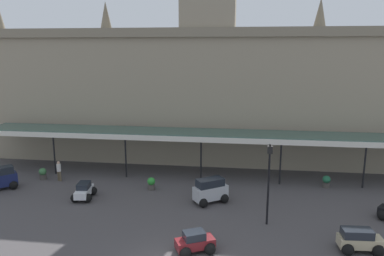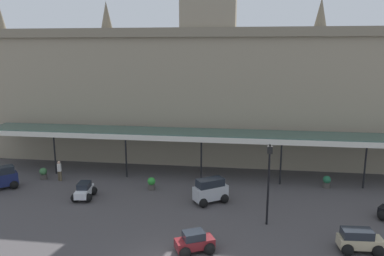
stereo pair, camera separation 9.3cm
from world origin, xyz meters
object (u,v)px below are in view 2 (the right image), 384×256
at_px(car_maroon_sedan, 194,243).
at_px(car_white_sedan, 84,192).
at_px(planter_near_kerb, 43,173).
at_px(car_silver_van, 210,192).
at_px(car_beige_estate, 359,242).
at_px(planter_by_canopy, 327,182).
at_px(pedestrian_beside_cars, 59,170).
at_px(planter_forecourt_centre, 151,183).
at_px(victorian_lamppost, 269,175).
at_px(car_navy_van, 0,179).

bearing_deg(car_maroon_sedan, car_white_sedan, 145.13).
bearing_deg(planter_near_kerb, car_silver_van, -11.76).
distance_m(car_beige_estate, planter_by_canopy, 9.50).
bearing_deg(planter_near_kerb, pedestrian_beside_cars, -6.45).
height_order(car_white_sedan, planter_forecourt_centre, car_white_sedan).
distance_m(car_beige_estate, pedestrian_beside_cars, 22.58).
relative_size(car_maroon_sedan, car_beige_estate, 0.97).
distance_m(car_white_sedan, planter_near_kerb, 6.12).
bearing_deg(victorian_lamppost, car_maroon_sedan, -136.40).
bearing_deg(car_beige_estate, car_white_sedan, 164.36).
relative_size(car_silver_van, pedestrian_beside_cars, 1.54).
relative_size(car_beige_estate, planter_near_kerb, 2.40).
relative_size(car_white_sedan, planter_near_kerb, 2.23).
xyz_separation_m(car_beige_estate, pedestrian_beside_cars, (-21.05, 8.15, 0.34)).
distance_m(car_beige_estate, planter_near_kerb, 24.08).
bearing_deg(planter_near_kerb, planter_forecourt_centre, -6.40).
bearing_deg(planter_near_kerb, car_navy_van, -127.82).
height_order(car_beige_estate, planter_near_kerb, car_beige_estate).
relative_size(car_maroon_sedan, victorian_lamppost, 0.44).
xyz_separation_m(planter_near_kerb, planter_by_canopy, (22.91, 1.17, 0.00)).
relative_size(victorian_lamppost, planter_by_canopy, 5.33).
bearing_deg(pedestrian_beside_cars, planter_by_canopy, 3.60).
relative_size(car_maroon_sedan, car_navy_van, 0.88).
xyz_separation_m(car_maroon_sedan, car_beige_estate, (8.68, 1.26, 0.06)).
distance_m(planter_forecourt_centre, planter_near_kerb, 9.53).
bearing_deg(car_navy_van, car_silver_van, -1.21).
xyz_separation_m(car_white_sedan, planter_forecourt_centre, (4.40, 2.36, -0.01)).
bearing_deg(car_maroon_sedan, planter_forecourt_centre, 117.56).
relative_size(car_maroon_sedan, car_white_sedan, 1.05).
distance_m(car_silver_van, car_beige_estate, 9.98).
relative_size(pedestrian_beside_cars, planter_by_canopy, 1.74).
bearing_deg(car_beige_estate, car_silver_van, 147.42).
distance_m(victorian_lamppost, planter_by_canopy, 8.96).
distance_m(car_beige_estate, planter_forecourt_centre, 15.00).
distance_m(car_navy_van, planter_forecourt_centre, 11.61).
height_order(victorian_lamppost, planter_near_kerb, victorian_lamppost).
relative_size(victorian_lamppost, planter_forecourt_centre, 5.33).
bearing_deg(car_beige_estate, planter_near_kerb, 159.77).
bearing_deg(car_silver_van, planter_by_canopy, 25.30).
xyz_separation_m(car_white_sedan, pedestrian_beside_cars, (-3.53, 3.25, 0.41)).
height_order(car_white_sedan, victorian_lamppost, victorian_lamppost).
relative_size(car_silver_van, victorian_lamppost, 0.50).
xyz_separation_m(car_silver_van, victorian_lamppost, (3.73, -2.82, 2.36)).
bearing_deg(planter_forecourt_centre, car_beige_estate, -28.97).
height_order(car_maroon_sedan, planter_by_canopy, car_maroon_sedan).
relative_size(car_navy_van, car_beige_estate, 1.10).
height_order(car_beige_estate, planter_forecourt_centre, car_beige_estate).
bearing_deg(car_white_sedan, car_navy_van, 173.48).
height_order(car_silver_van, car_beige_estate, car_silver_van).
bearing_deg(pedestrian_beside_cars, car_white_sedan, -42.58).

